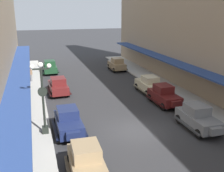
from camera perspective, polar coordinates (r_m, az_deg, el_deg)
The scene contains 18 objects.
ground_plane at distance 20.11m, azimuth 5.01°, elevation -9.57°, with size 200.00×200.00×0.00m, color #2D2D30.
sidewalk_left at distance 18.88m, azimuth -17.14°, elevation -11.86°, with size 3.00×60.00×0.15m, color #B7B5AD.
sidewalk_right at distance 23.72m, azimuth 22.22°, elevation -6.44°, with size 3.00×60.00×0.15m, color #B7B5AD.
parked_car_0 at distance 19.67m, azimuth -9.32°, elevation -7.32°, with size 2.17×4.27×1.84m.
parked_car_1 at distance 38.94m, azimuth 1.04°, elevation 4.74°, with size 2.16×4.27×1.84m.
parked_car_2 at distance 38.11m, azimuth -13.18°, elevation 4.06°, with size 2.20×4.28×1.84m.
parked_car_3 at distance 28.56m, azimuth -11.44°, elevation 0.11°, with size 2.27×4.31×1.84m.
parked_car_4 at distance 21.03m, azimuth 17.89°, elevation -6.33°, with size 2.18×4.28×1.84m.
parked_car_5 at distance 25.48m, azimuth 11.09°, elevation -1.86°, with size 2.18×4.27×1.84m.
parked_car_6 at distance 28.86m, azimuth 7.91°, elevation 0.45°, with size 2.22×4.29×1.84m.
parked_car_7 at distance 14.69m, azimuth -5.38°, elevation -15.90°, with size 2.26×4.30×1.84m.
lamp_post_with_clock at distance 18.97m, azimuth -14.58°, elevation -1.94°, with size 1.42×0.44×5.16m.
fire_hydrant at distance 29.08m, azimuth 11.01°, elevation -0.36°, with size 0.24×0.24×0.82m.
pedestrian_0 at distance 29.76m, azimuth -17.81°, elevation 0.38°, with size 0.36×0.24×1.64m.
pedestrian_1 at distance 28.59m, azimuth -17.80°, elevation -0.25°, with size 0.36×0.24×1.64m.
pedestrian_2 at distance 32.95m, azimuth -18.48°, elevation 1.83°, with size 0.36×0.24×1.64m.
pedestrian_4 at distance 33.88m, azimuth -16.96°, elevation 2.38°, with size 0.36×0.28×1.67m.
pedestrian_5 at distance 23.99m, azimuth -19.77°, elevation -3.58°, with size 0.36×0.24×1.64m.
Camera 1 is at (-6.86, -16.75, 8.76)m, focal length 42.78 mm.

